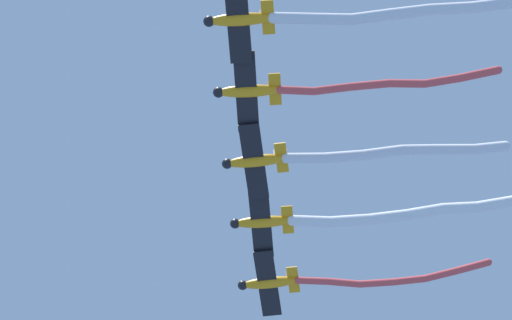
% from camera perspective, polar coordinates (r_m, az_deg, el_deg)
% --- Properties ---
extents(airplane_lead, '(5.76, 7.47, 1.86)m').
position_cam_1_polar(airplane_lead, '(102.87, 0.60, -6.08)').
color(airplane_lead, orange).
extents(smoke_trail_lead, '(15.70, 7.66, 1.99)m').
position_cam_1_polar(smoke_trail_lead, '(101.94, 6.76, -5.81)').
color(smoke_trail_lead, '#DB4C4C').
extents(airplane_left_wing, '(5.77, 7.51, 1.86)m').
position_cam_1_polar(airplane_left_wing, '(99.13, 0.28, -3.08)').
color(airplane_left_wing, orange).
extents(smoke_trail_left_wing, '(28.55, 15.11, 2.27)m').
position_cam_1_polar(smoke_trail_left_wing, '(98.86, 10.82, -2.03)').
color(smoke_trail_left_wing, white).
extents(airplane_right_wing, '(5.76, 7.47, 1.86)m').
position_cam_1_polar(airplane_right_wing, '(95.19, -0.07, -0.04)').
color(airplane_right_wing, orange).
extents(smoke_trail_right_wing, '(17.87, 6.53, 1.33)m').
position_cam_1_polar(smoke_trail_right_wing, '(95.01, 6.96, 0.38)').
color(smoke_trail_right_wing, white).
extents(airplane_slot, '(5.77, 7.53, 1.86)m').
position_cam_1_polar(airplane_slot, '(92.06, -0.45, 3.44)').
color(airplane_slot, orange).
extents(smoke_trail_slot, '(16.14, 7.56, 2.59)m').
position_cam_1_polar(smoke_trail_slot, '(91.14, 6.52, 3.77)').
color(smoke_trail_slot, '#DB4C4C').
extents(airplane_trail, '(5.77, 7.52, 1.86)m').
position_cam_1_polar(airplane_trail, '(88.76, -0.86, 6.97)').
color(airplane_trail, orange).
extents(smoke_trail_trail, '(22.97, 9.52, 1.74)m').
position_cam_1_polar(smoke_trail_trail, '(88.71, 8.60, 7.43)').
color(smoke_trail_trail, white).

